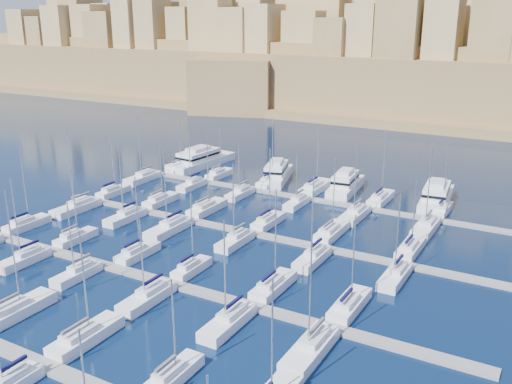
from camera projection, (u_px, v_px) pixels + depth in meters
The scene contains 48 objects.
ground at pixel (221, 255), 88.57m from camera, with size 600.00×600.00×0.00m, color #031132.
pontoon_near at pixel (47, 367), 60.26m from camera, with size 84.00×2.00×0.40m, color slate.
pontoon_mid_near at pixel (174, 285), 78.54m from camera, with size 84.00×2.00×0.40m, color slate.
pontoon_mid_far at pixel (253, 233), 96.82m from camera, with size 84.00×2.00×0.40m, color slate.
pontoon_far at pixel (307, 199), 115.10m from camera, with size 84.00×2.00×0.40m, color slate.
sailboat_2 at pixel (17, 310), 70.64m from camera, with size 3.01×10.04×16.50m.
sailboat_3 at pixel (86, 336), 64.90m from camera, with size 2.90×9.66×13.77m.
sailboat_4 at pixel (173, 375), 57.99m from camera, with size 2.34×7.80×11.57m.
sailboat_12 at pixel (27, 224), 99.62m from camera, with size 2.58×8.60×14.39m.
sailboat_13 at pixel (75, 238), 93.60m from camera, with size 2.37×7.89×11.87m.
sailboat_14 at pixel (137, 253), 87.63m from camera, with size 2.48×8.27×13.08m.
sailboat_15 at pixel (191, 268), 82.38m from camera, with size 2.22×7.41×12.34m.
sailboat_16 at pixel (273, 286), 77.02m from camera, with size 2.75×9.16×14.55m.
sailboat_17 at pixel (349, 305), 71.94m from camera, with size 2.77×9.25×12.95m.
sailboat_19 at pixel (24, 259), 85.39m from camera, with size 2.55×8.51×13.85m.
sailboat_20 at pixel (77, 274), 80.61m from camera, with size 2.38×7.92×11.86m.
sailboat_21 at pixel (148, 297), 73.88m from camera, with size 2.75×9.16×12.02m.
sailboat_22 at pixel (228, 322), 68.00m from camera, with size 2.78×9.28×14.13m.
sailboat_23 at pixel (311, 349), 62.51m from camera, with size 3.04×10.13×16.29m.
sailboat_24 at pixel (113, 192), 117.75m from camera, with size 2.44×8.12×13.37m.
sailboat_25 at pixel (161, 200), 112.28m from camera, with size 2.62×8.72×13.05m.
sailboat_26 at pixel (207, 208), 107.82m from camera, with size 2.99×9.97×14.99m.
sailboat_27 at pixel (268, 221), 100.93m from camera, with size 2.59×8.63×14.23m.
sailboat_28 at pixel (331, 232), 95.91m from camera, with size 2.94×9.80×13.82m.
sailboat_29 at pixel (410, 248), 89.30m from camera, with size 2.74×9.13×12.92m.
sailboat_30 at pixel (77, 207), 108.08m from camera, with size 3.12×10.41×16.77m.
sailboat_31 at pixel (126, 217), 103.20m from camera, with size 2.70×9.01×15.09m.
sailboat_32 at pixel (170, 228), 97.78m from camera, with size 3.10×10.32×14.79m.
sailboat_33 at pixel (236, 240), 92.42m from camera, with size 2.61×8.71×13.96m.
sailboat_34 at pixel (313, 258), 85.83m from camera, with size 2.72×9.06×14.02m.
sailboat_35 at pixel (395, 276), 79.94m from camera, with size 2.69×8.98×13.30m.
sailboat_36 at pixel (179, 168), 135.67m from camera, with size 2.36×7.88×12.82m.
sailboat_37 at pixel (219, 174), 130.67m from camera, with size 2.53×8.43×11.73m.
sailboat_38 at pixel (271, 181), 124.83m from camera, with size 2.81×9.37×15.04m.
sailboat_39 at pixel (315, 187), 120.59m from camera, with size 3.25×10.84×14.22m.
sailboat_40 at pixel (381, 198), 113.39m from camera, with size 2.92×9.72×14.99m.
sailboat_41 at pixel (442, 209), 107.06m from camera, with size 2.42×8.07×12.78m.
sailboat_42 at pixel (143, 178), 127.74m from camera, with size 2.99×9.95×16.25m.
sailboat_43 at pixel (192, 185), 122.50m from camera, with size 2.43×8.11×12.42m.
sailboat_44 at pixel (240, 193), 116.71m from camera, with size 2.49×8.31×11.43m.
sailboat_45 at pixel (297, 203), 110.91m from camera, with size 2.36×7.88×10.60m.
sailboat_46 at pixel (355, 214), 104.34m from camera, with size 2.97×9.89×14.09m.
sailboat_47 at pixel (426, 227), 98.14m from camera, with size 3.06×10.20×16.04m.
motor_yacht_a at pixel (200, 159), 139.75m from camera, with size 7.73×20.44×5.25m.
motor_yacht_b at pixel (277, 173), 127.61m from camera, with size 9.00×16.35×5.25m.
motor_yacht_c at pixel (345, 184), 119.63m from camera, with size 6.01×15.43×5.25m.
motor_yacht_d at pixel (436, 196), 111.71m from camera, with size 6.85×17.47×5.25m.
fortified_city at pixel (445, 73), 213.25m from camera, with size 460.00×108.95×59.52m.
Camera 1 is at (44.85, -68.36, 35.87)m, focal length 40.00 mm.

